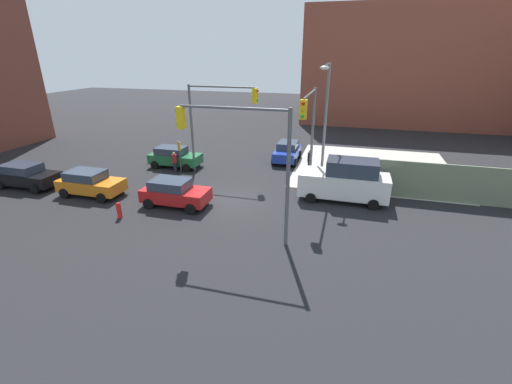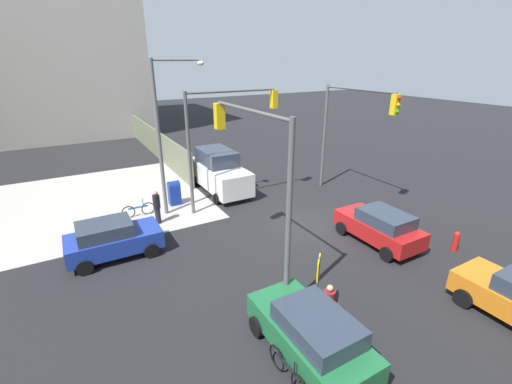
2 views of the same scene
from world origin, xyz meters
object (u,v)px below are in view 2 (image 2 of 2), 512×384
van_white_delivery (219,171)px  pedestrian_waiting (157,207)px  street_lamp_corner (165,128)px  fire_hydrant (456,241)px  mailbox_blue (174,192)px  pedestrian_crossing (328,306)px  traffic_signal_nw_corner (256,165)px  traffic_signal_ne_corner (225,126)px  coupe_red (380,226)px  sedan_green (311,333)px  traffic_signal_se_corner (349,121)px  bicycle_at_crosswalk (288,371)px  bicycle_leaning_on_fence (138,210)px  sedan_blue (112,239)px

van_white_delivery → pedestrian_waiting: (-2.79, 4.70, -0.34)m
street_lamp_corner → fire_hydrant: size_ratio=8.51×
mailbox_blue → pedestrian_crossing: (-12.00, -1.20, 0.06)m
traffic_signal_nw_corner → traffic_signal_ne_corner: (6.99, -2.09, 0.01)m
fire_hydrant → coupe_red: (2.19, 2.38, 0.36)m
traffic_signal_nw_corner → sedan_green: traffic_signal_nw_corner is taller
mailbox_blue → coupe_red: 11.30m
traffic_signal_se_corner → coupe_red: size_ratio=1.63×
sedan_green → bicycle_at_crosswalk: sedan_green is taller
pedestrian_waiting → bicycle_leaning_on_fence: pedestrian_waiting is taller
sedan_blue → sedan_green: 9.34m
street_lamp_corner → bicycle_at_crosswalk: size_ratio=4.57×
street_lamp_corner → bicycle_at_crosswalk: 12.77m
sedan_blue → pedestrian_crossing: 9.36m
traffic_signal_ne_corner → coupe_red: bearing=-149.9°
street_lamp_corner → traffic_signal_nw_corner: bearing=-173.1°
traffic_signal_se_corner → pedestrian_crossing: (-8.24, 8.30, -3.80)m
traffic_signal_nw_corner → van_white_delivery: bearing=-15.9°
traffic_signal_nw_corner → coupe_red: bearing=-92.8°
traffic_signal_ne_corner → coupe_red: traffic_signal_ne_corner is taller
traffic_signal_se_corner → mailbox_blue: size_ratio=4.55×
sedan_blue → pedestrian_crossing: size_ratio=2.39×
mailbox_blue → fire_hydrant: (-11.20, -9.20, -0.28)m
bicycle_leaning_on_fence → street_lamp_corner: bearing=-103.3°
fire_hydrant → pedestrian_crossing: pedestrian_crossing is taller
coupe_red → van_white_delivery: 10.45m
street_lamp_corner → bicycle_leaning_on_fence: size_ratio=4.57×
traffic_signal_se_corner → pedestrian_crossing: 12.30m
traffic_signal_ne_corner → bicycle_leaning_on_fence: (1.10, 4.79, -4.28)m
street_lamp_corner → pedestrian_waiting: size_ratio=4.43×
traffic_signal_se_corner → sedan_blue: bearing=91.9°
traffic_signal_nw_corner → coupe_red: traffic_signal_nw_corner is taller
street_lamp_corner → pedestrian_crossing: (-10.98, -1.63, -3.88)m
traffic_signal_ne_corner → bicycle_at_crosswalk: (-11.30, 3.59, -4.28)m
fire_hydrant → coupe_red: 3.26m
sedan_green → mailbox_blue: bearing=0.1°
sedan_blue → bicycle_at_crosswalk: (-8.80, -2.98, -0.49)m
mailbox_blue → pedestrian_crossing: size_ratio=0.90×
traffic_signal_ne_corner → pedestrian_waiting: traffic_signal_ne_corner is taller
traffic_signal_se_corner → mailbox_blue: bearing=68.4°
van_white_delivery → traffic_signal_ne_corner: bearing=166.2°
traffic_signal_nw_corner → pedestrian_crossing: 5.08m
fire_hydrant → mailbox_blue: bearing=39.4°
traffic_signal_ne_corner → bicycle_at_crosswalk: size_ratio=3.71×
sedan_green → coupe_red: same height
traffic_signal_se_corner → fire_hydrant: traffic_signal_se_corner is taller
bicycle_leaning_on_fence → bicycle_at_crosswalk: (-12.40, -1.20, 0.00)m
traffic_signal_nw_corner → bicycle_leaning_on_fence: traffic_signal_nw_corner is taller
traffic_signal_se_corner → pedestrian_waiting: (1.76, 11.00, -3.68)m
sedan_green → coupe_red: 7.72m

